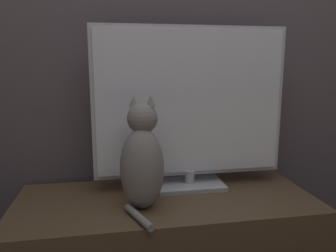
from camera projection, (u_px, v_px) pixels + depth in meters
wall_back at (155, 6)px, 1.55m from camera, size 4.80×0.05×2.60m
tv_stand at (166, 246)px, 1.46m from camera, size 1.28×0.53×0.46m
tv at (190, 108)px, 1.47m from camera, size 0.87×0.19×0.73m
cat at (142, 161)px, 1.28m from camera, size 0.20×0.31×0.45m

